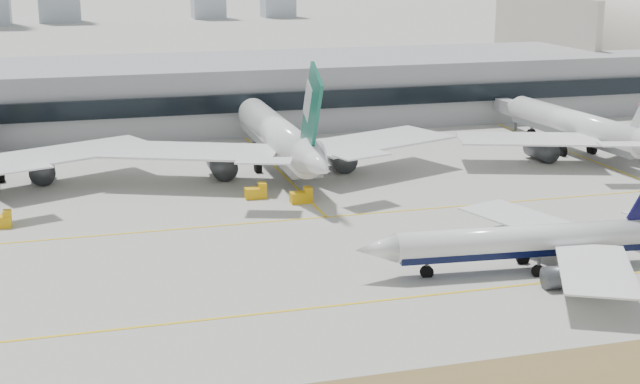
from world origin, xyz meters
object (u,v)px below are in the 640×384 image
object	(u,v)px
taxiing_airliner	(538,241)
terminal	(170,93)
widebody_china_air	(582,129)
widebody_cathay	(280,139)

from	to	relation	value
taxiing_airliner	terminal	distance (m)	120.00
taxiing_airliner	widebody_china_air	size ratio (longest dim) A/B	0.81
widebody_china_air	terminal	size ratio (longest dim) A/B	0.21
widebody_china_air	terminal	bearing A→B (deg)	49.66
taxiing_airliner	widebody_cathay	distance (m)	64.29
taxiing_airliner	widebody_cathay	xyz separation A→B (m)	(-19.69, 61.15, 2.48)
taxiing_airliner	widebody_cathay	bearing A→B (deg)	-67.17
widebody_cathay	terminal	size ratio (longest dim) A/B	0.24
taxiing_airliner	widebody_cathay	world-z (taller)	widebody_cathay
widebody_cathay	terminal	distance (m)	55.77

